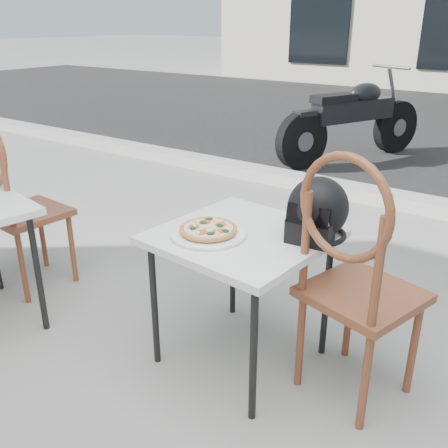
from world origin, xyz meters
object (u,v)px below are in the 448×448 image
Objects in this scene: cafe_table_main at (242,245)px; pizza at (208,229)px; plate at (208,233)px; motorcycle at (353,121)px; cafe_chair_main at (354,270)px; cafe_chair_side at (11,195)px; helmet at (317,212)px.

pizza is at bearing -135.22° from cafe_table_main.
motorcycle is at bearing 102.46° from plate.
cafe_chair_main reaches higher than cafe_chair_side.
pizza is at bearing -172.32° from cafe_chair_side.
pizza is (-0.11, -0.11, 0.09)m from cafe_table_main.
helmet is (0.29, 0.14, 0.18)m from cafe_table_main.
cafe_table_main is at bearing 18.58° from cafe_chair_main.
cafe_chair_side is at bearing -176.64° from plate.
helmet reaches higher than plate.
helmet is 0.15× the size of motorcycle.
cafe_chair_side reaches higher than pizza.
plate is 1.38m from cafe_chair_side.
cafe_table_main is 0.18m from pizza.
pizza is at bearing -53.39° from motorcycle.
plate is 0.65m from cafe_chair_main.
helmet is 0.31m from cafe_chair_main.
cafe_table_main is 0.70× the size of cafe_chair_side.
helmet is 3.99m from motorcycle.
cafe_chair_side is 0.55× the size of motorcycle.
cafe_chair_side is (-1.38, -0.08, -0.07)m from plate.
helmet is 0.27× the size of cafe_chair_main.
motorcycle is (-1.29, 3.76, -0.33)m from helmet.
cafe_table_main is 2.33× the size of pizza.
motorcycle is (-0.89, 4.01, -0.24)m from pizza.
plate is at bearing 27.91° from cafe_chair_main.
cafe_chair_main is at bearing 12.02° from pizza.
cafe_table_main is at bearing -51.52° from motorcycle.
plate is 0.33× the size of cafe_chair_side.
cafe_chair_main is 2.02m from cafe_chair_side.
motorcycle is at bearing -92.49° from cafe_chair_side.
motorcycle is at bearing 104.32° from cafe_table_main.
cafe_chair_main is at bearing 12.03° from plate.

